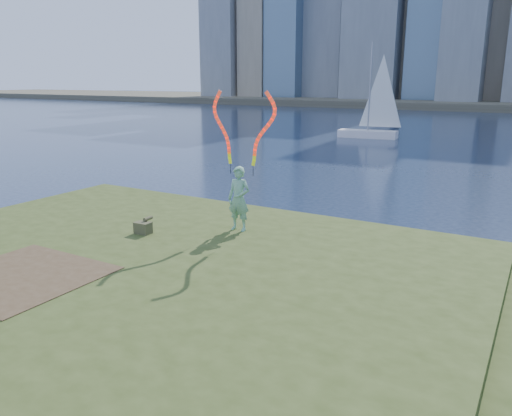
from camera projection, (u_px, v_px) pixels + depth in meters
The scene contains 7 objects.
ground at pixel (192, 281), 12.68m from camera, with size 320.00×320.00×0.00m, color #18243D.
grassy_knoll at pixel (127, 302), 10.67m from camera, with size 20.00×18.00×0.80m.
dirt_patch at pixel (21, 276), 10.87m from camera, with size 3.20×3.00×0.02m, color #47331E.
far_shore at pixel (506, 103), 91.97m from camera, with size 320.00×40.00×1.20m, color #484335.
woman_with_ribbons at pixel (239, 182), 13.87m from camera, with size 2.13×0.46×4.19m.
canvas_bag at pixel (143, 227), 13.86m from camera, with size 0.46×0.52×0.43m.
sailboat at pixel (371, 122), 42.95m from camera, with size 5.34×2.09×8.02m.
Camera 1 is at (7.35, -9.38, 4.97)m, focal length 35.00 mm.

